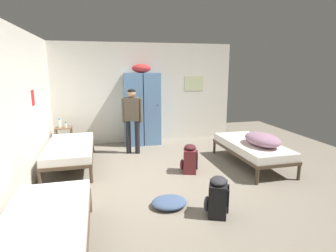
{
  "coord_description": "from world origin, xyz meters",
  "views": [
    {
      "loc": [
        -1.19,
        -4.47,
        2.0
      ],
      "look_at": [
        0.0,
        0.29,
        0.95
      ],
      "focal_mm": 29.59,
      "sensor_mm": 36.0,
      "label": 1
    }
  ],
  "objects_px": {
    "backpack_black": "(217,197)",
    "water_bottle": "(60,123)",
    "bed_right": "(252,147)",
    "bed_left_front": "(44,227)",
    "locker_bank": "(142,107)",
    "shelf_unit": "(64,136)",
    "bed_left_rear": "(70,149)",
    "bedding_heap": "(262,139)",
    "person_traveler": "(132,115)",
    "clothes_pile_denim": "(169,202)",
    "lotion_bottle": "(66,125)",
    "backpack_maroon": "(189,159)"
  },
  "relations": [
    {
      "from": "lotion_bottle",
      "to": "backpack_maroon",
      "type": "relative_size",
      "value": 0.25
    },
    {
      "from": "water_bottle",
      "to": "lotion_bottle",
      "type": "height_order",
      "value": "water_bottle"
    },
    {
      "from": "locker_bank",
      "to": "lotion_bottle",
      "type": "height_order",
      "value": "locker_bank"
    },
    {
      "from": "locker_bank",
      "to": "lotion_bottle",
      "type": "bearing_deg",
      "value": -174.71
    },
    {
      "from": "shelf_unit",
      "to": "backpack_maroon",
      "type": "distance_m",
      "value": 3.27
    },
    {
      "from": "bed_right",
      "to": "bedding_heap",
      "type": "xyz_separation_m",
      "value": [
        0.07,
        -0.26,
        0.23
      ]
    },
    {
      "from": "person_traveler",
      "to": "water_bottle",
      "type": "distance_m",
      "value": 1.82
    },
    {
      "from": "bed_left_rear",
      "to": "backpack_black",
      "type": "height_order",
      "value": "backpack_black"
    },
    {
      "from": "bed_right",
      "to": "person_traveler",
      "type": "xyz_separation_m",
      "value": [
        -2.28,
        1.39,
        0.53
      ]
    },
    {
      "from": "locker_bank",
      "to": "person_traveler",
      "type": "xyz_separation_m",
      "value": [
        -0.35,
        -0.78,
        -0.06
      ]
    },
    {
      "from": "person_traveler",
      "to": "water_bottle",
      "type": "xyz_separation_m",
      "value": [
        -1.67,
        0.66,
        -0.24
      ]
    },
    {
      "from": "bed_left_front",
      "to": "water_bottle",
      "type": "height_order",
      "value": "water_bottle"
    },
    {
      "from": "bed_left_front",
      "to": "backpack_black",
      "type": "height_order",
      "value": "backpack_black"
    },
    {
      "from": "backpack_black",
      "to": "lotion_bottle",
      "type": "bearing_deg",
      "value": 122.1
    },
    {
      "from": "person_traveler",
      "to": "backpack_maroon",
      "type": "bearing_deg",
      "value": -58.2
    },
    {
      "from": "backpack_maroon",
      "to": "clothes_pile_denim",
      "type": "xyz_separation_m",
      "value": [
        -0.71,
        -1.22,
        -0.2
      ]
    },
    {
      "from": "locker_bank",
      "to": "water_bottle",
      "type": "xyz_separation_m",
      "value": [
        -2.02,
        -0.11,
        -0.3
      ]
    },
    {
      "from": "bed_right",
      "to": "bed_left_front",
      "type": "bearing_deg",
      "value": -150.0
    },
    {
      "from": "lotion_bottle",
      "to": "backpack_maroon",
      "type": "bearing_deg",
      "value": -40.37
    },
    {
      "from": "bed_left_rear",
      "to": "bed_left_front",
      "type": "bearing_deg",
      "value": -90.0
    },
    {
      "from": "bed_right",
      "to": "person_traveler",
      "type": "distance_m",
      "value": 2.72
    },
    {
      "from": "shelf_unit",
      "to": "bed_left_front",
      "type": "relative_size",
      "value": 0.3
    },
    {
      "from": "backpack_black",
      "to": "water_bottle",
      "type": "bearing_deg",
      "value": 123.32
    },
    {
      "from": "backpack_maroon",
      "to": "water_bottle",
      "type": "bearing_deg",
      "value": 140.51
    },
    {
      "from": "person_traveler",
      "to": "water_bottle",
      "type": "bearing_deg",
      "value": 158.35
    },
    {
      "from": "locker_bank",
      "to": "bed_left_front",
      "type": "relative_size",
      "value": 1.09
    },
    {
      "from": "bedding_heap",
      "to": "backpack_maroon",
      "type": "relative_size",
      "value": 1.63
    },
    {
      "from": "locker_bank",
      "to": "backpack_maroon",
      "type": "height_order",
      "value": "locker_bank"
    },
    {
      "from": "bed_left_rear",
      "to": "bedding_heap",
      "type": "xyz_separation_m",
      "value": [
        3.69,
        -1.04,
        0.23
      ]
    },
    {
      "from": "shelf_unit",
      "to": "backpack_black",
      "type": "distance_m",
      "value": 4.4
    },
    {
      "from": "shelf_unit",
      "to": "backpack_maroon",
      "type": "relative_size",
      "value": 1.04
    },
    {
      "from": "bedding_heap",
      "to": "water_bottle",
      "type": "height_order",
      "value": "water_bottle"
    },
    {
      "from": "locker_bank",
      "to": "bed_left_front",
      "type": "distance_m",
      "value": 4.62
    },
    {
      "from": "shelf_unit",
      "to": "bedding_heap",
      "type": "bearing_deg",
      "value": -30.17
    },
    {
      "from": "bedding_heap",
      "to": "backpack_black",
      "type": "xyz_separation_m",
      "value": [
        -1.57,
        -1.42,
        -0.35
      ]
    },
    {
      "from": "water_bottle",
      "to": "clothes_pile_denim",
      "type": "bearing_deg",
      "value": -60.78
    },
    {
      "from": "bed_left_rear",
      "to": "water_bottle",
      "type": "xyz_separation_m",
      "value": [
        -0.33,
        1.27,
        0.29
      ]
    },
    {
      "from": "shelf_unit",
      "to": "backpack_maroon",
      "type": "height_order",
      "value": "shelf_unit"
    },
    {
      "from": "bed_right",
      "to": "backpack_black",
      "type": "bearing_deg",
      "value": -131.88
    },
    {
      "from": "lotion_bottle",
      "to": "bed_left_rear",
      "type": "bearing_deg",
      "value": -81.55
    },
    {
      "from": "shelf_unit",
      "to": "bed_right",
      "type": "bearing_deg",
      "value": -27.69
    },
    {
      "from": "bed_left_rear",
      "to": "lotion_bottle",
      "type": "distance_m",
      "value": 1.25
    },
    {
      "from": "shelf_unit",
      "to": "locker_bank",
      "type": "bearing_deg",
      "value": 3.93
    },
    {
      "from": "locker_bank",
      "to": "shelf_unit",
      "type": "bearing_deg",
      "value": -176.07
    },
    {
      "from": "backpack_black",
      "to": "backpack_maroon",
      "type": "distance_m",
      "value": 1.61
    },
    {
      "from": "bedding_heap",
      "to": "lotion_bottle",
      "type": "relative_size",
      "value": 6.65
    },
    {
      "from": "bed_left_rear",
      "to": "person_traveler",
      "type": "height_order",
      "value": "person_traveler"
    },
    {
      "from": "bed_right",
      "to": "shelf_unit",
      "type": "bearing_deg",
      "value": 152.31
    },
    {
      "from": "shelf_unit",
      "to": "lotion_bottle",
      "type": "height_order",
      "value": "lotion_bottle"
    },
    {
      "from": "bed_right",
      "to": "clothes_pile_denim",
      "type": "relative_size",
      "value": 3.66
    }
  ]
}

